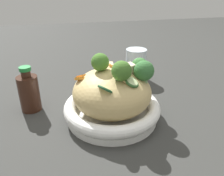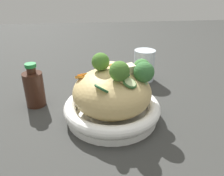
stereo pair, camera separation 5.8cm
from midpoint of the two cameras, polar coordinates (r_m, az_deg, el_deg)
ground_plane at (r=0.62m, az=-2.68°, el=-7.55°), size 3.00×3.00×0.00m
serving_bowl at (r=0.61m, az=-2.73°, el=-5.52°), size 0.26×0.26×0.05m
noodle_heap at (r=0.58m, az=-2.82°, el=-1.11°), size 0.21×0.21×0.13m
broccoli_florets at (r=0.56m, az=1.22°, el=4.97°), size 0.17×0.14×0.08m
carrot_coins at (r=0.58m, az=-4.69°, el=3.70°), size 0.18×0.09×0.04m
zucchini_slices at (r=0.52m, az=-0.94°, el=1.46°), size 0.11×0.08×0.04m
chicken_chunks at (r=0.58m, az=-0.53°, el=4.88°), size 0.07×0.12×0.04m
soy_sauce_bottle at (r=0.69m, az=-22.62°, el=-1.05°), size 0.06×0.06×0.13m
drinking_glass at (r=0.84m, az=4.12°, el=6.01°), size 0.08×0.08×0.11m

